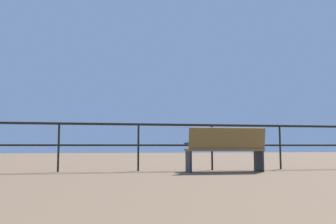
# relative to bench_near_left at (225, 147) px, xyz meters

# --- Properties ---
(pier_railing) EXTENTS (23.92, 0.05, 1.05)m
(pier_railing) POSITION_rel_bench_near_left_xyz_m (-0.09, 0.66, 0.25)
(pier_railing) COLOR black
(pier_railing) RESTS_ON ground_plane
(bench_near_left) EXTENTS (1.66, 0.71, 0.93)m
(bench_near_left) POSITION_rel_bench_near_left_xyz_m (0.00, 0.00, 0.00)
(bench_near_left) COLOR brown
(bench_near_left) RESTS_ON ground_plane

